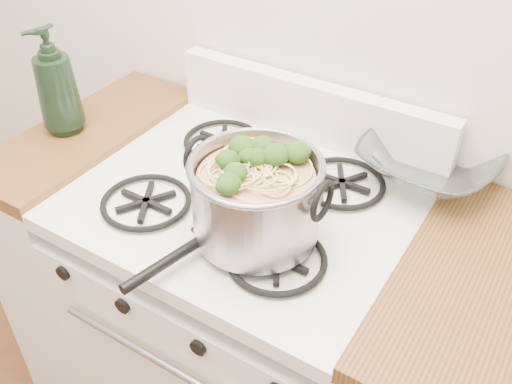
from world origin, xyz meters
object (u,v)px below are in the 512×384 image
object	(u,v)px
spatula	(225,225)
stock_pot	(256,198)
gas_range	(247,327)
bottle	(55,81)
glass_bowl	(428,168)

from	to	relation	value
spatula	stock_pot	bearing A→B (deg)	38.61
gas_range	bottle	bearing A→B (deg)	-176.83
stock_pot	spatula	distance (m)	0.10
spatula	bottle	world-z (taller)	bottle
stock_pot	spatula	bearing A→B (deg)	-153.82
stock_pot	bottle	bearing A→B (deg)	172.98
spatula	glass_bowl	distance (m)	0.51
stock_pot	bottle	world-z (taller)	bottle
stock_pot	glass_bowl	world-z (taller)	stock_pot
stock_pot	glass_bowl	distance (m)	0.46
glass_bowl	bottle	bearing A→B (deg)	-160.61
glass_bowl	gas_range	bearing A→B (deg)	-139.95
stock_pot	glass_bowl	xyz separation A→B (m)	(0.23, 0.39, -0.07)
gas_range	bottle	world-z (taller)	bottle
spatula	bottle	distance (m)	0.61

